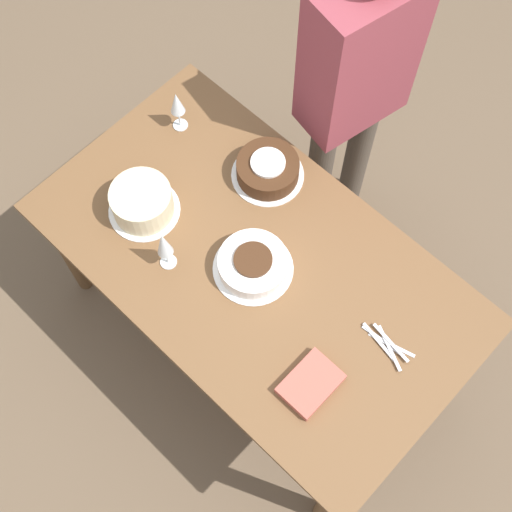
% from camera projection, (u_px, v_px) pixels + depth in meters
% --- Properties ---
extents(ground_plane, '(12.00, 12.00, 0.00)m').
position_uv_depth(ground_plane, '(256.00, 329.00, 3.22)').
color(ground_plane, brown).
extents(dining_table, '(1.61, 0.91, 0.75)m').
position_uv_depth(dining_table, '(256.00, 273.00, 2.63)').
color(dining_table, brown).
rests_on(dining_table, ground_plane).
extents(cake_center_white, '(0.29, 0.29, 0.09)m').
position_uv_depth(cake_center_white, '(253.00, 264.00, 2.49)').
color(cake_center_white, white).
rests_on(cake_center_white, dining_table).
extents(cake_front_chocolate, '(0.27, 0.27, 0.10)m').
position_uv_depth(cake_front_chocolate, '(268.00, 169.00, 2.64)').
color(cake_front_chocolate, white).
rests_on(cake_front_chocolate, dining_table).
extents(cake_back_decorated, '(0.26, 0.26, 0.12)m').
position_uv_depth(cake_back_decorated, '(142.00, 202.00, 2.56)').
color(cake_back_decorated, white).
rests_on(cake_back_decorated, dining_table).
extents(wine_glass_near, '(0.06, 0.06, 0.22)m').
position_uv_depth(wine_glass_near, '(164.00, 244.00, 2.40)').
color(wine_glass_near, silver).
rests_on(wine_glass_near, dining_table).
extents(wine_glass_far, '(0.06, 0.06, 0.20)m').
position_uv_depth(wine_glass_far, '(177.00, 104.00, 2.65)').
color(wine_glass_far, silver).
rests_on(wine_glass_far, dining_table).
extents(fork_pile, '(0.20, 0.09, 0.01)m').
position_uv_depth(fork_pile, '(387.00, 344.00, 2.40)').
color(fork_pile, silver).
rests_on(fork_pile, dining_table).
extents(napkin_stack, '(0.14, 0.20, 0.03)m').
position_uv_depth(napkin_stack, '(310.00, 384.00, 2.33)').
color(napkin_stack, '#B75B4C').
rests_on(napkin_stack, dining_table).
extents(person_cutting, '(0.30, 0.44, 1.58)m').
position_uv_depth(person_cutting, '(355.00, 79.00, 2.62)').
color(person_cutting, '#4C4238').
rests_on(person_cutting, ground_plane).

